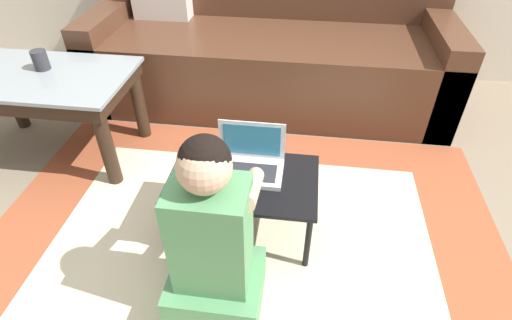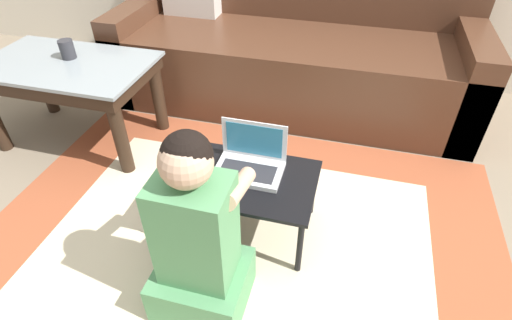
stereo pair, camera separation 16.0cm
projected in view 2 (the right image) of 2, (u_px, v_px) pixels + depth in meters
ground_plane at (264, 228)px, 1.79m from camera, size 16.00×16.00×0.00m
area_rug at (230, 260)px, 1.65m from camera, size 2.24×1.90×0.01m
couch at (291, 54)px, 2.54m from camera, size 2.19×0.83×0.85m
coffee_table at (69, 77)px, 2.10m from camera, size 0.88×0.53×0.47m
laptop_desk at (242, 183)px, 1.63m from camera, size 0.60×0.38×0.30m
laptop at (250, 163)px, 1.62m from camera, size 0.27×0.18×0.19m
computer_mouse at (193, 174)px, 1.60m from camera, size 0.06×0.11×0.04m
person_seated at (198, 243)px, 1.31m from camera, size 0.32×0.37×0.76m
cup_on_table at (67, 49)px, 2.06m from camera, size 0.07×0.07×0.10m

